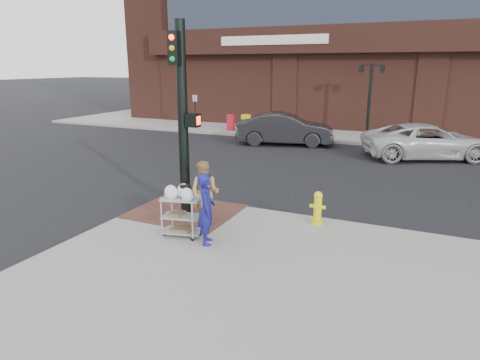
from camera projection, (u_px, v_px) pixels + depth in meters
The scene contains 13 objects.
ground at pixel (187, 231), 10.82m from camera, with size 220.00×220.00×0.00m, color black.
brick_curb_ramp at pixel (185, 211), 11.81m from camera, with size 2.80×2.40×0.01m, color brown.
lamp_post at pixel (370, 92), 23.38m from camera, with size 1.32×0.22×4.00m.
parking_sign at pixel (195, 111), 27.08m from camera, with size 0.05×0.05×2.20m, color black.
traffic_signal_pole at pixel (183, 115), 10.95m from camera, with size 0.61×0.51×5.00m.
woman_blue at pixel (206, 209), 9.51m from camera, with size 0.59×0.39×1.63m, color navy.
pedestrian_tan at pixel (205, 192), 10.78m from camera, with size 0.78×0.61×1.60m, color tan.
sedan_dark at pixel (285, 129), 22.33m from camera, with size 1.75×5.01×1.65m, color black.
minivan_white at pixel (427, 141), 19.04m from camera, with size 2.56×5.55×1.54m, color silver.
utility_cart at pixel (182, 213), 10.01m from camera, with size 0.99×0.70×1.25m.
fire_hydrant at pixel (318, 207), 10.79m from camera, with size 0.40×0.28×0.86m.
newsbox_red at pixel (231, 122), 26.33m from camera, with size 0.41×0.37×0.98m, color red.
newsbox_yellow at pixel (246, 123), 25.87m from camera, with size 0.43×0.39×1.03m, color yellow.
Camera 1 is at (5.43, -8.63, 4.06)m, focal length 32.00 mm.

